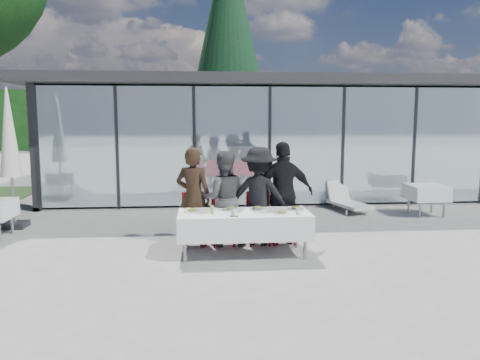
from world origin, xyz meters
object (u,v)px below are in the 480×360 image
object	(u,v)px
plate_d	(296,208)
plate_a	(192,210)
conifer_tree	(228,34)
lounger	(346,200)
diner_chair_a	(194,216)
diner_chair_b	(223,216)
plate_b	(230,209)
diner_d	(284,193)
dining_table	(244,224)
plate_c	(258,208)
market_umbrella	(9,140)
diner_b	(223,198)
diner_chair_d	(282,215)
diner_a	(193,197)
juice_bottle	(212,210)
folded_eyeglasses	(234,216)
diner_c	(259,196)
plate_extra	(282,212)
spare_table_right	(427,193)
spare_chair_b	(435,185)

from	to	relation	value
plate_d	plate_a	bearing A→B (deg)	-178.46
conifer_tree	lounger	bearing A→B (deg)	-75.42
plate_d	lounger	size ratio (longest dim) A/B	0.20
diner_chair_a	diner_chair_b	size ratio (longest dim) A/B	1.00
plate_b	lounger	bearing A→B (deg)	47.57
plate_b	plate_d	world-z (taller)	same
diner_chair_a	diner_d	world-z (taller)	diner_d
dining_table	plate_d	size ratio (longest dim) A/B	7.94
plate_c	market_umbrella	bearing A→B (deg)	155.95
diner_b	lounger	size ratio (longest dim) A/B	1.22
diner_b	plate_b	xyz separation A→B (m)	(0.09, -0.45, -0.11)
diner_chair_d	plate_c	bearing A→B (deg)	-133.59
plate_c	dining_table	bearing A→B (deg)	-145.15
diner_a	juice_bottle	distance (m)	0.83
juice_bottle	folded_eyeglasses	world-z (taller)	juice_bottle
juice_bottle	diner_c	bearing A→B (deg)	40.36
folded_eyeglasses	conifer_tree	size ratio (longest dim) A/B	0.01
diner_a	conifer_tree	world-z (taller)	conifer_tree
plate_b	plate_c	bearing A→B (deg)	-2.31
diner_chair_b	diner_c	world-z (taller)	diner_c
diner_a	plate_extra	bearing A→B (deg)	170.40
plate_d	folded_eyeglasses	xyz separation A→B (m)	(-1.13, -0.50, -0.02)
dining_table	diner_b	xyz separation A→B (m)	(-0.32, 0.65, 0.34)
diner_c	market_umbrella	bearing A→B (deg)	-0.61
diner_a	lounger	bearing A→B (deg)	-121.62
folded_eyeglasses	lounger	bearing A→B (deg)	51.98
spare_table_right	conifer_tree	distance (m)	12.32
spare_chair_b	conifer_tree	bearing A→B (deg)	120.36
dining_table	conifer_tree	size ratio (longest dim) A/B	0.22
dining_table	conifer_tree	bearing A→B (deg)	87.71
juice_bottle	folded_eyeglasses	bearing A→B (deg)	-35.14
diner_chair_a	diner_chair_d	distance (m)	1.68
diner_chair_d	folded_eyeglasses	xyz separation A→B (m)	(-1.00, -1.10, 0.22)
diner_chair_d	plate_extra	bearing A→B (deg)	-100.69
plate_c	diner_chair_a	bearing A→B (deg)	153.48
plate_extra	diner_chair_a	bearing A→B (deg)	147.67
conifer_tree	dining_table	bearing A→B (deg)	-92.29
dining_table	diner_chair_a	world-z (taller)	diner_chair_a
diner_b	diner_chair_d	world-z (taller)	diner_b
plate_c	plate_d	bearing A→B (deg)	-3.01
diner_b	folded_eyeglasses	size ratio (longest dim) A/B	12.57
diner_c	folded_eyeglasses	xyz separation A→B (m)	(-0.54, -1.00, -0.16)
plate_c	plate_b	bearing A→B (deg)	177.69
diner_d	plate_a	bearing A→B (deg)	12.45
lounger	market_umbrella	bearing A→B (deg)	-170.53
diner_chair_a	spare_table_right	size ratio (longest dim) A/B	1.13
diner_a	plate_extra	world-z (taller)	diner_a
lounger	plate_extra	bearing A→B (deg)	-121.11
folded_eyeglasses	market_umbrella	bearing A→B (deg)	148.68
diner_chair_a	diner_chair_b	distance (m)	0.55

